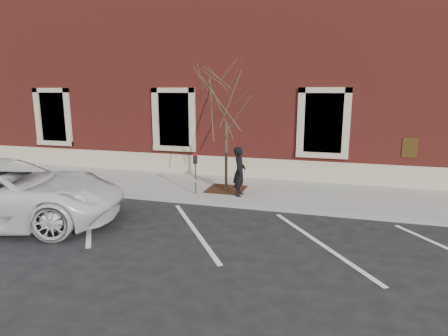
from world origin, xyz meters
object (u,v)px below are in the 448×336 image
(sapling, at_px, (226,104))
(white_truck, at_px, (1,193))
(parking_meter, at_px, (195,166))
(man, at_px, (239,171))

(sapling, distance_m, white_truck, 7.18)
(parking_meter, xyz_separation_m, white_truck, (-4.16, -3.80, -0.22))
(sapling, height_order, white_truck, sapling)
(white_truck, bearing_deg, sapling, -66.18)
(man, distance_m, parking_meter, 1.48)
(parking_meter, bearing_deg, sapling, 68.48)
(man, bearing_deg, white_truck, 122.80)
(parking_meter, distance_m, white_truck, 5.64)
(man, height_order, sapling, sapling)
(man, relative_size, sapling, 0.38)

